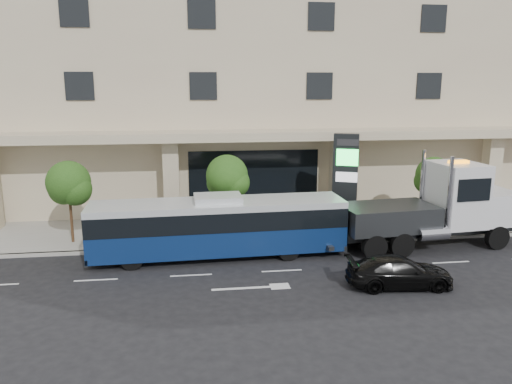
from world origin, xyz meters
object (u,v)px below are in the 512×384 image
(tow_truck, at_px, (438,208))
(signage_pylon, at_px, (345,182))
(city_bus, at_px, (218,226))
(black_sedan, at_px, (399,272))

(tow_truck, bearing_deg, signage_pylon, 138.06)
(city_bus, relative_size, tow_truck, 1.14)
(city_bus, bearing_deg, signage_pylon, 21.52)
(tow_truck, relative_size, signage_pylon, 1.98)
(signage_pylon, bearing_deg, black_sedan, -68.22)
(city_bus, relative_size, black_sedan, 2.80)
(city_bus, bearing_deg, tow_truck, -1.15)
(black_sedan, bearing_deg, city_bus, 62.15)
(city_bus, xyz_separation_m, signage_pylon, (7.15, 3.12, 1.33))
(black_sedan, xyz_separation_m, signage_pylon, (0.06, 7.69, 2.25))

